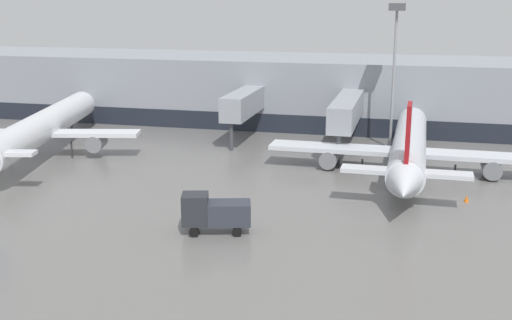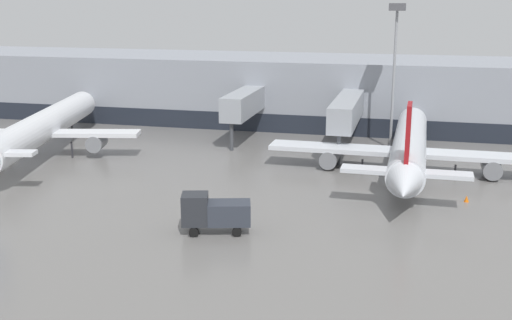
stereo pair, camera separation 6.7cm
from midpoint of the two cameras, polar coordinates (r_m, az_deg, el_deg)
terminal_building at (r=88.21m, az=11.44°, el=5.86°), size 160.00×31.16×9.00m
parked_jet_0 at (r=73.75m, az=-18.50°, el=2.74°), size 21.37×38.55×10.69m
parked_jet_2 at (r=65.19m, az=13.49°, el=1.11°), size 28.03×34.52×8.71m
service_truck_1 at (r=47.58m, az=-3.72°, el=-4.60°), size 5.39×3.22×2.99m
traffic_cone_2 at (r=57.78m, az=18.24°, el=-3.28°), size 0.42×0.42×0.56m
apron_light_mast_1 at (r=74.09m, az=12.37°, el=10.93°), size 1.80×1.80×16.35m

